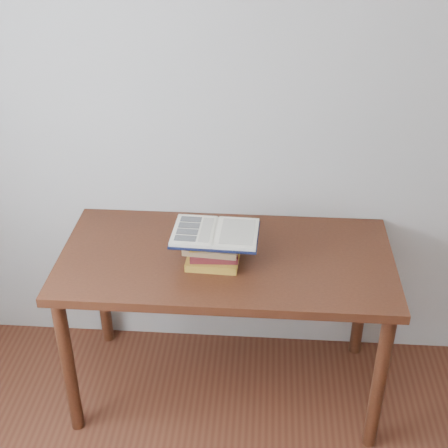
{
  "coord_description": "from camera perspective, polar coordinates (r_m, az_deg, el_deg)",
  "views": [
    {
      "loc": [
        0.04,
        -0.88,
        2.3
      ],
      "look_at": [
        -0.12,
        1.3,
        0.99
      ],
      "focal_mm": 50.0,
      "sensor_mm": 36.0,
      "label": 1
    }
  ],
  "objects": [
    {
      "name": "desk",
      "position": [
        2.78,
        0.21,
        -4.56
      ],
      "size": [
        1.46,
        0.73,
        0.78
      ],
      "color": "#482212",
      "rests_on": "ground"
    },
    {
      "name": "book_stack",
      "position": [
        2.66,
        -1.03,
        -2.35
      ],
      "size": [
        0.24,
        0.2,
        0.12
      ],
      "color": "#B17E28",
      "rests_on": "desk"
    },
    {
      "name": "open_book",
      "position": [
        2.62,
        -0.79,
        -0.83
      ],
      "size": [
        0.37,
        0.26,
        0.03
      ],
      "rotation": [
        0.0,
        0.0,
        -0.04
      ],
      "color": "black",
      "rests_on": "book_stack"
    },
    {
      "name": "room_shell",
      "position": [
        1.12,
        -2.85,
        -6.05
      ],
      "size": [
        3.54,
        3.54,
        2.62
      ],
      "color": "#AEABA5",
      "rests_on": "ground"
    }
  ]
}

